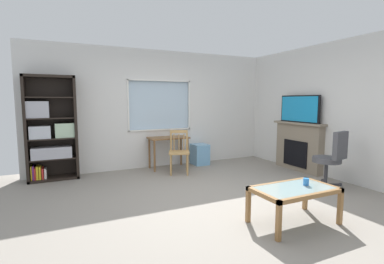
% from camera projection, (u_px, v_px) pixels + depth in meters
% --- Properties ---
extents(ground, '(6.54, 6.06, 0.02)m').
position_uv_depth(ground, '(209.00, 200.00, 4.35)').
color(ground, gray).
extents(wall_back_with_window, '(5.54, 0.15, 2.65)m').
position_uv_depth(wall_back_with_window, '(156.00, 110.00, 6.47)').
color(wall_back_with_window, silver).
rests_on(wall_back_with_window, ground).
extents(wall_right, '(0.12, 5.26, 2.65)m').
position_uv_depth(wall_right, '(338.00, 111.00, 5.41)').
color(wall_right, silver).
rests_on(wall_right, ground).
extents(bookshelf, '(0.90, 0.38, 1.99)m').
position_uv_depth(bookshelf, '(50.00, 132.00, 5.37)').
color(bookshelf, black).
rests_on(bookshelf, ground).
extents(desk_under_window, '(0.88, 0.47, 0.71)m').
position_uv_depth(desk_under_window, '(168.00, 142.00, 6.31)').
color(desk_under_window, brown).
rests_on(desk_under_window, ground).
extents(wooden_chair, '(0.54, 0.53, 0.90)m').
position_uv_depth(wooden_chair, '(179.00, 151.00, 5.88)').
color(wooden_chair, tan).
rests_on(wooden_chair, ground).
extents(plastic_drawer_unit, '(0.35, 0.40, 0.49)m').
position_uv_depth(plastic_drawer_unit, '(200.00, 154.00, 6.74)').
color(plastic_drawer_unit, '#72ADDB').
rests_on(plastic_drawer_unit, ground).
extents(fireplace, '(0.26, 1.28, 1.05)m').
position_uv_depth(fireplace, '(298.00, 146.00, 6.15)').
color(fireplace, gray).
rests_on(fireplace, ground).
extents(tv, '(0.06, 1.04, 0.58)m').
position_uv_depth(tv, '(299.00, 109.00, 6.05)').
color(tv, black).
rests_on(tv, fireplace).
extents(office_chair, '(0.58, 0.57, 1.00)m').
position_uv_depth(office_chair, '(332.00, 156.00, 4.91)').
color(office_chair, '#4C4C51').
rests_on(office_chair, ground).
extents(coffee_table, '(1.03, 0.59, 0.46)m').
position_uv_depth(coffee_table, '(294.00, 193.00, 3.47)').
color(coffee_table, '#8C9E99').
rests_on(coffee_table, ground).
extents(sippy_cup, '(0.07, 0.07, 0.09)m').
position_uv_depth(sippy_cup, '(306.00, 182.00, 3.55)').
color(sippy_cup, '#337FD6').
rests_on(sippy_cup, coffee_table).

